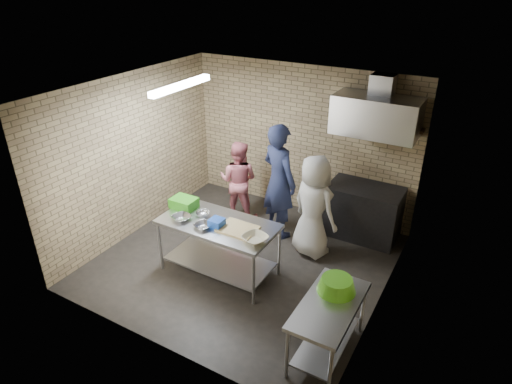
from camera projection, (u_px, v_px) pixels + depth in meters
floor at (244, 260)px, 6.94m from camera, size 4.20×4.20×0.00m
ceiling at (242, 90)px, 5.71m from camera, size 4.20×4.20×0.00m
back_wall at (301, 141)px, 7.87m from camera, size 4.20×0.06×2.70m
front_wall at (148, 254)px, 4.78m from camera, size 4.20×0.06×2.70m
left_wall at (134, 156)px, 7.25m from camera, size 0.06×4.00×2.70m
right_wall at (389, 221)px, 5.40m from camera, size 0.06×4.00×2.70m
prep_table at (219, 247)px, 6.51m from camera, size 1.71×0.86×0.86m
side_counter at (327, 329)px, 5.13m from camera, size 0.60×1.20×0.75m
stove at (363, 212)px, 7.41m from camera, size 1.20×0.70×0.90m
range_hood at (376, 116)px, 6.70m from camera, size 1.30×0.60×0.60m
hood_duct at (383, 84)px, 6.61m from camera, size 0.35×0.30×0.30m
wall_shelf at (397, 127)px, 6.79m from camera, size 0.80×0.20×0.04m
fluorescent_fixture at (181, 86)px, 6.18m from camera, size 0.10×1.25×0.08m
green_crate at (184, 203)px, 6.68m from camera, size 0.38×0.29×0.15m
blue_tub at (217, 223)px, 6.19m from camera, size 0.19×0.19×0.12m
cutting_board at (238, 229)px, 6.14m from camera, size 0.52×0.40×0.03m
mixing_bowl_a at (181, 218)px, 6.37m from camera, size 0.33×0.33×0.07m
mixing_bowl_b at (203, 214)px, 6.47m from camera, size 0.25×0.25×0.06m
mixing_bowl_c at (203, 226)px, 6.17m from camera, size 0.31×0.31×0.06m
ceramic_bowl at (255, 239)px, 5.87m from camera, size 0.41×0.41×0.08m
green_basin at (337, 285)px, 5.12m from camera, size 0.46×0.46×0.17m
bottle_red at (382, 118)px, 6.85m from camera, size 0.07×0.07×0.18m
bottle_green at (408, 123)px, 6.68m from camera, size 0.06×0.06×0.15m
man_navy at (279, 181)px, 7.24m from camera, size 0.84×0.71×1.97m
woman_pink at (238, 180)px, 7.85m from camera, size 0.80×0.68×1.46m
woman_white at (314, 207)px, 6.77m from camera, size 0.95×0.79×1.67m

